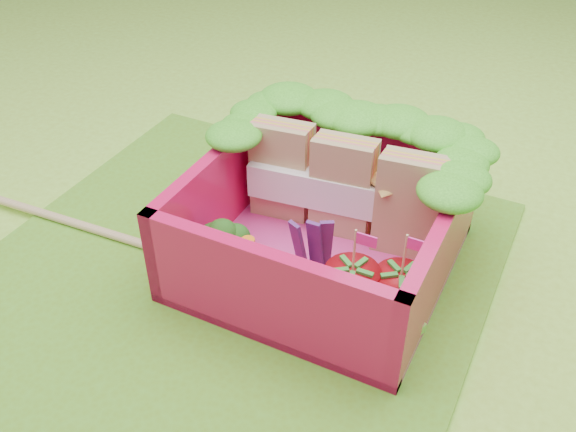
# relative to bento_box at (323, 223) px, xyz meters

# --- Properties ---
(ground) EXTENTS (14.00, 14.00, 0.00)m
(ground) POSITION_rel_bento_box_xyz_m (-0.41, -0.26, -0.31)
(ground) COLOR #92C537
(ground) RESTS_ON ground
(placemat) EXTENTS (2.60, 2.60, 0.03)m
(placemat) POSITION_rel_bento_box_xyz_m (-0.41, -0.26, -0.29)
(placemat) COLOR #63A024
(placemat) RESTS_ON ground
(bento_floor) EXTENTS (1.30, 1.30, 0.05)m
(bento_floor) POSITION_rel_bento_box_xyz_m (-0.00, 0.00, -0.25)
(bento_floor) COLOR #E13995
(bento_floor) RESTS_ON placemat
(bento_box) EXTENTS (1.30, 1.30, 0.55)m
(bento_box) POSITION_rel_bento_box_xyz_m (0.00, 0.00, 0.00)
(bento_box) COLOR #D9124E
(bento_box) RESTS_ON placemat
(lettuce_ruffle) EXTENTS (1.43, 0.76, 0.11)m
(lettuce_ruffle) POSITION_rel_bento_box_xyz_m (-0.00, 0.48, 0.33)
(lettuce_ruffle) COLOR #33901A
(lettuce_ruffle) RESTS_ON bento_box
(sandwich_stack) EXTENTS (1.08, 0.29, 0.58)m
(sandwich_stack) POSITION_rel_bento_box_xyz_m (0.01, 0.26, 0.06)
(sandwich_stack) COLOR #A67E57
(sandwich_stack) RESTS_ON bento_floor
(broccoli) EXTENTS (0.31, 0.31, 0.25)m
(broccoli) POSITION_rel_bento_box_xyz_m (-0.44, -0.27, -0.05)
(broccoli) COLOR #65A44F
(broccoli) RESTS_ON bento_floor
(carrot_sticks) EXTENTS (0.14, 0.13, 0.25)m
(carrot_sticks) POSITION_rel_bento_box_xyz_m (-0.30, -0.35, -0.10)
(carrot_sticks) COLOR orange
(carrot_sticks) RESTS_ON bento_floor
(purple_wedges) EXTENTS (0.17, 0.13, 0.38)m
(purple_wedges) POSITION_rel_bento_box_xyz_m (0.02, -0.17, -0.04)
(purple_wedges) COLOR #481C62
(purple_wedges) RESTS_ON bento_floor
(strawberry_left) EXTENTS (0.27, 0.27, 0.51)m
(strawberry_left) POSITION_rel_bento_box_xyz_m (0.29, -0.31, -0.09)
(strawberry_left) COLOR #B50B27
(strawberry_left) RESTS_ON bento_floor
(strawberry_right) EXTENTS (0.26, 0.26, 0.50)m
(strawberry_right) POSITION_rel_bento_box_xyz_m (0.50, -0.23, -0.09)
(strawberry_right) COLOR #B50B27
(strawberry_right) RESTS_ON bento_floor
(snap_peas) EXTENTS (0.59, 0.58, 0.05)m
(snap_peas) POSITION_rel_bento_box_xyz_m (0.35, -0.23, -0.20)
(snap_peas) COLOR #6AC03C
(snap_peas) RESTS_ON bento_floor
(chopsticks) EXTENTS (2.13, 0.16, 0.04)m
(chopsticks) POSITION_rel_bento_box_xyz_m (-1.52, -0.35, -0.25)
(chopsticks) COLOR tan
(chopsticks) RESTS_ON placemat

